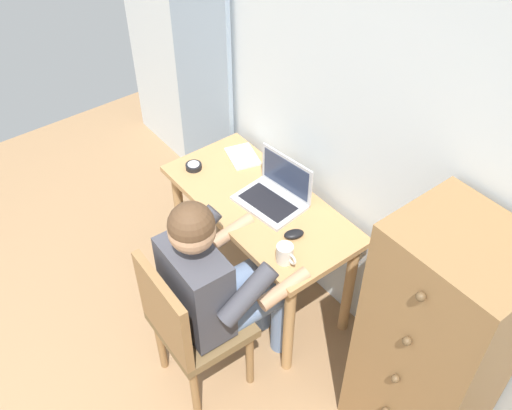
{
  "coord_description": "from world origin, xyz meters",
  "views": [
    {
      "loc": [
        1.3,
        0.5,
        2.72
      ],
      "look_at": [
        -0.34,
        1.77,
        0.81
      ],
      "focal_mm": 40.42,
      "sensor_mm": 36.0,
      "label": 1
    }
  ],
  "objects_px": {
    "chair": "(188,323)",
    "laptop": "(275,193)",
    "dresser": "(434,348)",
    "person_seated": "(219,281)",
    "computer_mouse": "(294,234)",
    "desk": "(259,218)",
    "coffee_mug": "(285,254)",
    "notebook_pad": "(243,156)",
    "desk_clock": "(194,166)"
  },
  "relations": [
    {
      "from": "desk",
      "to": "person_seated",
      "type": "xyz_separation_m",
      "value": [
        0.28,
        -0.45,
        0.08
      ]
    },
    {
      "from": "dresser",
      "to": "chair",
      "type": "relative_size",
      "value": 1.49
    },
    {
      "from": "desk",
      "to": "desk_clock",
      "type": "relative_size",
      "value": 12.51
    },
    {
      "from": "computer_mouse",
      "to": "notebook_pad",
      "type": "xyz_separation_m",
      "value": [
        -0.65,
        0.18,
        -0.01
      ]
    },
    {
      "from": "computer_mouse",
      "to": "desk",
      "type": "bearing_deg",
      "value": -164.71
    },
    {
      "from": "laptop",
      "to": "notebook_pad",
      "type": "distance_m",
      "value": 0.4
    },
    {
      "from": "chair",
      "to": "notebook_pad",
      "type": "xyz_separation_m",
      "value": [
        -0.63,
        0.79,
        0.23
      ]
    },
    {
      "from": "laptop",
      "to": "notebook_pad",
      "type": "relative_size",
      "value": 1.75
    },
    {
      "from": "desk",
      "to": "notebook_pad",
      "type": "bearing_deg",
      "value": 156.7
    },
    {
      "from": "person_seated",
      "to": "laptop",
      "type": "height_order",
      "value": "person_seated"
    },
    {
      "from": "coffee_mug",
      "to": "dresser",
      "type": "bearing_deg",
      "value": 16.92
    },
    {
      "from": "notebook_pad",
      "to": "chair",
      "type": "bearing_deg",
      "value": -35.16
    },
    {
      "from": "desk",
      "to": "coffee_mug",
      "type": "bearing_deg",
      "value": -21.98
    },
    {
      "from": "person_seated",
      "to": "coffee_mug",
      "type": "bearing_deg",
      "value": 68.32
    },
    {
      "from": "computer_mouse",
      "to": "coffee_mug",
      "type": "relative_size",
      "value": 0.83
    },
    {
      "from": "dresser",
      "to": "computer_mouse",
      "type": "relative_size",
      "value": 13.07
    },
    {
      "from": "desk_clock",
      "to": "notebook_pad",
      "type": "relative_size",
      "value": 0.43
    },
    {
      "from": "dresser",
      "to": "person_seated",
      "type": "xyz_separation_m",
      "value": [
        -0.83,
        -0.51,
        0.02
      ]
    },
    {
      "from": "desk",
      "to": "laptop",
      "type": "height_order",
      "value": "laptop"
    },
    {
      "from": "desk_clock",
      "to": "chair",
      "type": "bearing_deg",
      "value": -35.8
    },
    {
      "from": "laptop",
      "to": "coffee_mug",
      "type": "xyz_separation_m",
      "value": [
        0.36,
        -0.23,
        -0.0
      ]
    },
    {
      "from": "dresser",
      "to": "coffee_mug",
      "type": "relative_size",
      "value": 10.89
    },
    {
      "from": "notebook_pad",
      "to": "laptop",
      "type": "bearing_deg",
      "value": 4.37
    },
    {
      "from": "person_seated",
      "to": "computer_mouse",
      "type": "bearing_deg",
      "value": 87.2
    },
    {
      "from": "chair",
      "to": "computer_mouse",
      "type": "height_order",
      "value": "chair"
    },
    {
      "from": "desk",
      "to": "chair",
      "type": "xyz_separation_m",
      "value": [
        0.28,
        -0.64,
        -0.1
      ]
    },
    {
      "from": "computer_mouse",
      "to": "coffee_mug",
      "type": "bearing_deg",
      "value": -34.91
    },
    {
      "from": "desk",
      "to": "coffee_mug",
      "type": "xyz_separation_m",
      "value": [
        0.4,
        -0.16,
        0.17
      ]
    },
    {
      "from": "laptop",
      "to": "computer_mouse",
      "type": "height_order",
      "value": "laptop"
    },
    {
      "from": "laptop",
      "to": "computer_mouse",
      "type": "bearing_deg",
      "value": -19.62
    },
    {
      "from": "chair",
      "to": "notebook_pad",
      "type": "distance_m",
      "value": 1.03
    },
    {
      "from": "dresser",
      "to": "chair",
      "type": "bearing_deg",
      "value": -140.36
    },
    {
      "from": "person_seated",
      "to": "laptop",
      "type": "relative_size",
      "value": 3.25
    },
    {
      "from": "desk_clock",
      "to": "coffee_mug",
      "type": "distance_m",
      "value": 0.84
    },
    {
      "from": "desk",
      "to": "laptop",
      "type": "relative_size",
      "value": 3.06
    },
    {
      "from": "person_seated",
      "to": "laptop",
      "type": "distance_m",
      "value": 0.58
    },
    {
      "from": "laptop",
      "to": "notebook_pad",
      "type": "xyz_separation_m",
      "value": [
        -0.39,
        0.08,
        -0.05
      ]
    },
    {
      "from": "desk",
      "to": "coffee_mug",
      "type": "distance_m",
      "value": 0.46
    },
    {
      "from": "dresser",
      "to": "laptop",
      "type": "xyz_separation_m",
      "value": [
        -1.07,
        0.01,
        0.11
      ]
    },
    {
      "from": "dresser",
      "to": "coffee_mug",
      "type": "bearing_deg",
      "value": -163.08
    },
    {
      "from": "chair",
      "to": "laptop",
      "type": "height_order",
      "value": "laptop"
    },
    {
      "from": "person_seated",
      "to": "computer_mouse",
      "type": "relative_size",
      "value": 11.97
    },
    {
      "from": "computer_mouse",
      "to": "dresser",
      "type": "bearing_deg",
      "value": 25.79
    },
    {
      "from": "person_seated",
      "to": "coffee_mug",
      "type": "xyz_separation_m",
      "value": [
        0.12,
        0.29,
        0.09
      ]
    },
    {
      "from": "chair",
      "to": "coffee_mug",
      "type": "bearing_deg",
      "value": 75.62
    },
    {
      "from": "computer_mouse",
      "to": "notebook_pad",
      "type": "bearing_deg",
      "value": -174.99
    },
    {
      "from": "computer_mouse",
      "to": "notebook_pad",
      "type": "height_order",
      "value": "computer_mouse"
    },
    {
      "from": "chair",
      "to": "person_seated",
      "type": "xyz_separation_m",
      "value": [
        0.01,
        0.18,
        0.18
      ]
    },
    {
      "from": "desk",
      "to": "chair",
      "type": "height_order",
      "value": "chair"
    },
    {
      "from": "desk",
      "to": "chair",
      "type": "bearing_deg",
      "value": -66.4
    }
  ]
}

